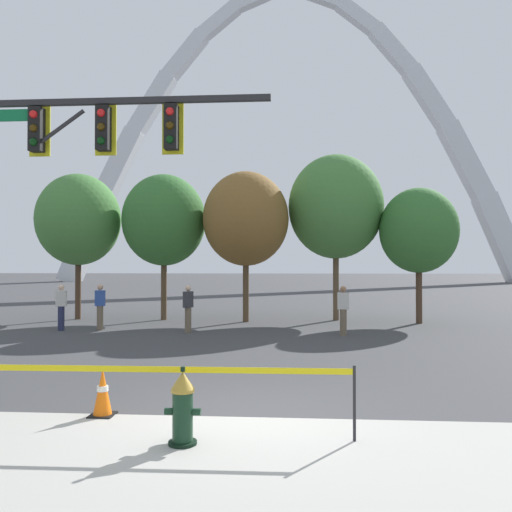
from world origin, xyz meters
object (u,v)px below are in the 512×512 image
fire_hydrant (183,408)px  pedestrian_near_trees (100,307)px  traffic_cone_by_hydrant (103,392)px  pedestrian_walking_right (61,307)px  pedestrian_standing_center (343,310)px  traffic_signal_gantry (53,168)px  pedestrian_walking_left (188,308)px  monument_arch (288,147)px

fire_hydrant → pedestrian_near_trees: (-5.34, 11.13, 0.35)m
traffic_cone_by_hydrant → pedestrian_walking_right: (-5.14, 9.74, 0.46)m
traffic_cone_by_hydrant → pedestrian_standing_center: pedestrian_standing_center is taller
pedestrian_walking_right → pedestrian_standing_center: bearing=-3.0°
traffic_signal_gantry → fire_hydrant: bearing=-46.4°
pedestrian_walking_right → traffic_signal_gantry: bearing=-66.5°
pedestrian_walking_left → fire_hydrant: bearing=-78.7°
fire_hydrant → monument_arch: bearing=89.3°
pedestrian_walking_left → pedestrian_standing_center: same height
pedestrian_standing_center → pedestrian_near_trees: (-8.35, 0.75, 0.00)m
pedestrian_walking_left → pedestrian_near_trees: same height
pedestrian_walking_right → traffic_cone_by_hydrant: bearing=-62.2°
monument_arch → pedestrian_walking_right: bearing=-98.4°
monument_arch → pedestrian_near_trees: bearing=-97.0°
pedestrian_walking_left → pedestrian_standing_center: (5.14, -0.30, 0.00)m
fire_hydrant → monument_arch: size_ratio=0.02×
traffic_signal_gantry → pedestrian_near_trees: 8.43m
monument_arch → pedestrian_walking_left: (-2.81, -49.71, -16.73)m
pedestrian_walking_right → pedestrian_walking_left: bearing=-2.6°
monument_arch → pedestrian_standing_center: bearing=-87.3°
fire_hydrant → pedestrian_walking_left: bearing=101.3°
monument_arch → pedestrian_walking_right: monument_arch is taller
fire_hydrant → pedestrian_walking_left: size_ratio=0.62×
traffic_signal_gantry → pedestrian_walking_right: traffic_signal_gantry is taller
traffic_cone_by_hydrant → pedestrian_walking_left: 9.57m
fire_hydrant → monument_arch: monument_arch is taller
traffic_cone_by_hydrant → monument_arch: size_ratio=0.01×
fire_hydrant → pedestrian_walking_right: (-6.62, 10.88, 0.35)m
traffic_signal_gantry → pedestrian_near_trees: traffic_signal_gantry is taller
fire_hydrant → traffic_cone_by_hydrant: bearing=142.2°
fire_hydrant → pedestrian_near_trees: bearing=115.6°
fire_hydrant → traffic_signal_gantry: size_ratio=0.15×
traffic_cone_by_hydrant → pedestrian_near_trees: pedestrian_near_trees is taller
pedestrian_walking_right → pedestrian_near_trees: bearing=10.9°
traffic_signal_gantry → pedestrian_standing_center: (6.50, 6.72, -3.45)m
traffic_signal_gantry → pedestrian_standing_center: traffic_signal_gantry is taller
traffic_signal_gantry → pedestrian_standing_center: bearing=45.9°
traffic_signal_gantry → pedestrian_standing_center: 9.97m
traffic_signal_gantry → pedestrian_walking_left: size_ratio=4.04×
monument_arch → traffic_cone_by_hydrant: bearing=-92.1°
pedestrian_walking_left → pedestrian_walking_right: (-4.49, 0.21, 0.00)m
pedestrian_walking_left → monument_arch: bearing=86.8°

